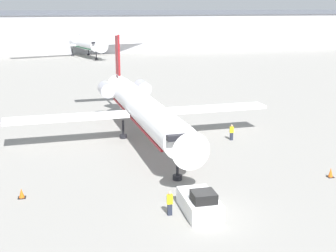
% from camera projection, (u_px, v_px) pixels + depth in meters
% --- Properties ---
extents(ground_plane, '(600.00, 600.00, 0.00)m').
position_uv_depth(ground_plane, '(206.00, 217.00, 32.26)').
color(ground_plane, gray).
extents(terminal_building, '(180.00, 16.80, 12.34)m').
position_uv_depth(terminal_building, '(89.00, 31.00, 143.85)').
color(terminal_building, '#B2B2B7').
rests_on(terminal_building, ground).
extents(airplane_main, '(28.86, 31.50, 10.54)m').
position_uv_depth(airplane_main, '(142.00, 107.00, 50.19)').
color(airplane_main, white).
rests_on(airplane_main, ground).
extents(pushback_tug, '(2.28, 4.37, 1.93)m').
position_uv_depth(pushback_tug, '(200.00, 203.00, 32.83)').
color(pushback_tug, silver).
rests_on(pushback_tug, ground).
extents(worker_near_tug, '(0.40, 0.25, 1.78)m').
position_uv_depth(worker_near_tug, '(170.00, 203.00, 32.39)').
color(worker_near_tug, '#232838').
rests_on(worker_near_tug, ground).
extents(worker_by_wing, '(0.40, 0.24, 1.74)m').
position_uv_depth(worker_by_wing, '(232.00, 132.00, 50.41)').
color(worker_by_wing, '#232838').
rests_on(worker_by_wing, ground).
extents(traffic_cone_left, '(0.59, 0.59, 0.76)m').
position_uv_depth(traffic_cone_left, '(22.00, 193.00, 35.44)').
color(traffic_cone_left, black).
rests_on(traffic_cone_left, ground).
extents(traffic_cone_right, '(0.55, 0.55, 0.83)m').
position_uv_depth(traffic_cone_right, '(331.00, 173.00, 39.69)').
color(traffic_cone_right, black).
rests_on(traffic_cone_right, ground).
extents(airplane_parked_far_left, '(38.62, 30.87, 10.94)m').
position_uv_depth(airplane_parked_far_left, '(81.00, 42.00, 132.18)').
color(airplane_parked_far_left, white).
rests_on(airplane_parked_far_left, ground).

